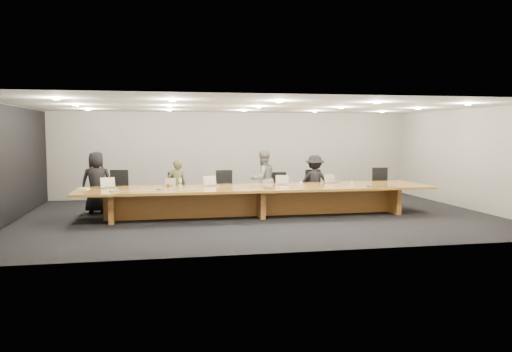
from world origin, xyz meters
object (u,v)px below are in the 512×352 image
Objects in this scene: chair_mid_left at (226,190)px; chair_mid_right at (280,190)px; laptop_e at (332,179)px; person_c at (263,179)px; chair_right at (315,188)px; person_a at (97,182)px; paper_cup_near at (301,183)px; amber_mug at (168,186)px; laptop_b at (169,182)px; laptop_d at (282,180)px; conference_table at (258,196)px; chair_left at (178,191)px; chair_far_right at (382,186)px; mic_center at (265,188)px; person_b at (177,186)px; chair_far_left at (118,191)px; water_bottle at (180,183)px; laptop_a at (109,183)px; laptop_c at (212,181)px; mic_left at (158,189)px; mic_right at (368,186)px; paper_cup_far at (352,183)px; person_d at (315,181)px.

chair_mid_left reaches higher than chair_mid_right.
person_c is at bearing 137.53° from laptop_e.
person_a is at bearing -178.44° from chair_right.
amber_mug is at bearing -177.51° from paper_cup_near.
laptop_d is (2.96, -0.11, 0.02)m from laptop_b.
conference_table is 2.40m from chair_left.
mic_center is (-3.90, -1.64, 0.20)m from chair_far_right.
laptop_b is (-0.24, -0.71, 0.16)m from person_b.
water_bottle is at bearing -28.56° from chair_far_left.
laptop_d reaches higher than paper_cup_near.
laptop_d is at bearing -175.92° from paper_cup_near.
chair_far_right is (7.56, -0.05, -0.02)m from chair_far_left.
laptop_a is 5.83m from laptop_e.
laptop_c reaches higher than paper_cup_near.
chair_right reaches higher than laptop_b.
water_bottle is 1.85× the size of mic_left.
laptop_d is 3.12× the size of mic_right.
laptop_a is 1.45m from amber_mug.
paper_cup_far is at bearing 161.77° from person_b.
mic_right is (5.02, -0.78, -0.04)m from amber_mug.
person_a is at bearing 170.42° from paper_cup_near.
person_b is at bearing 70.73° from mic_left.
chair_far_left is at bearing 163.89° from mic_right.
mic_center is (-0.81, -1.78, 0.25)m from chair_mid_right.
laptop_b is 2.72× the size of mic_right.
person_c is at bearing -8.08° from laptop_a.
chair_mid_right is at bearing 7.20° from laptop_c.
water_bottle is at bearing 36.33° from mic_left.
paper_cup_far is (4.57, -1.27, 0.26)m from chair_left.
laptop_a is at bearing 174.93° from conference_table.
mic_right is at bearing -31.18° from chair_left.
mic_center is at bearing 3.11° from laptop_b.
chair_far_left is at bearing 169.16° from paper_cup_far.
water_bottle is at bearing -165.67° from chair_far_right.
paper_cup_far is (0.70, -1.07, 0.04)m from person_d.
conference_table is 2.82m from mic_right.
conference_table is at bearing 52.26° from person_c.
chair_far_left reaches higher than water_bottle.
laptop_e is (4.38, -0.05, 0.02)m from laptop_b.
person_b reaches higher than mic_center.
chair_mid_left is 10.55× the size of mic_center.
mic_right is at bearing -72.94° from laptop_e.
chair_far_left is 1.07× the size of chair_right.
conference_table is 26.78× the size of laptop_d.
laptop_a is at bearing -166.51° from chair_mid_left.
mic_center is at bearing -116.27° from laptop_d.
chair_mid_right is at bearing 178.77° from person_b.
person_c is (4.49, -0.03, -0.00)m from person_a.
chair_right is at bearing -1.62° from laptop_c.
conference_table is 8.34× the size of chair_right.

